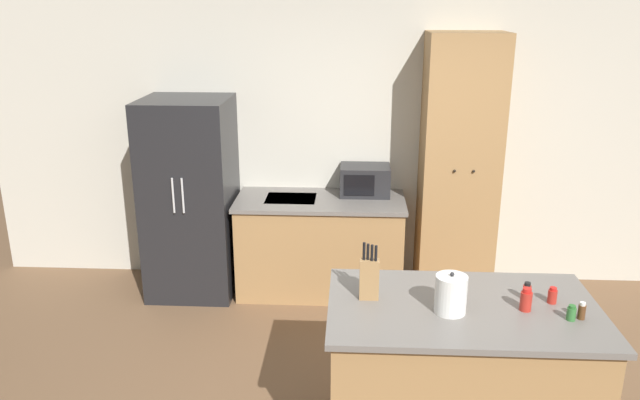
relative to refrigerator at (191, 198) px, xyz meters
The scene contains 13 objects.
wall_back 1.74m from the refrigerator, 13.75° to the left, with size 7.20×0.06×2.60m.
refrigerator is the anchor object (origin of this frame).
back_counter 1.23m from the refrigerator, ahead, with size 1.50×0.72×0.88m.
pantry_cabinet 2.38m from the refrigerator, ahead, with size 0.65×0.53×2.31m.
kitchen_island 2.94m from the refrigerator, 44.74° to the right, with size 1.51×0.92×0.94m.
microwave 1.56m from the refrigerator, ahead, with size 0.44×0.33×0.26m.
knife_block 2.52m from the refrigerator, 52.22° to the right, with size 0.11×0.06×0.34m.
spice_bottle_tall_dark 3.40m from the refrigerator, 39.88° to the right, with size 0.05×0.05×0.09m.
spice_bottle_short_red 3.12m from the refrigerator, 38.71° to the right, with size 0.05×0.05×0.10m.
spice_bottle_amber_oil 3.24m from the refrigerator, 37.73° to the right, with size 0.05×0.05×0.09m.
spice_bottle_green_herb 3.17m from the refrigerator, 41.00° to the right, with size 0.06×0.06×0.13m.
spice_bottle_pale_salt 3.43m from the refrigerator, 39.05° to the right, with size 0.04×0.04×0.10m.
kettle 2.91m from the refrigerator, 47.05° to the right, with size 0.17×0.17×0.24m.
Camera 1 is at (-0.21, -3.28, 2.57)m, focal length 35.00 mm.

